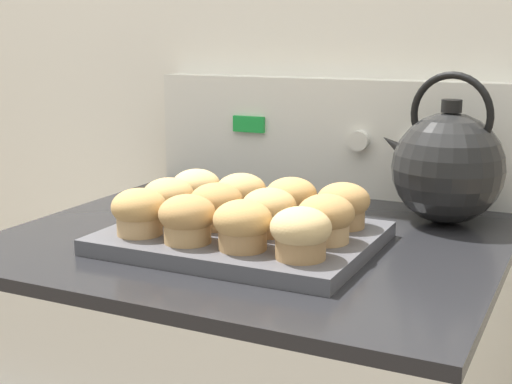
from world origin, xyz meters
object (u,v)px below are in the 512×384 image
object	(u,v)px
muffin_r0_c1	(187,219)
muffin_r1_c1	(216,205)
muffin_pan	(243,238)
muffin_r2_c3	(343,205)
muffin_r1_c2	(269,211)
tea_kettle	(447,166)
muffin_r0_c3	(301,233)
muffin_r1_c3	(326,218)
muffin_r2_c1	(241,194)
muffin_r0_c2	(243,225)
muffin_r1_c0	(168,200)
muffin_r2_c0	(196,189)
muffin_r2_c2	(291,199)
muffin_r0_c0	(139,211)

from	to	relation	value
muffin_r0_c1	muffin_r1_c1	size ratio (longest dim) A/B	1.00
muffin_pan	muffin_r2_c3	xyz separation A→B (m)	(0.12, 0.08, 0.04)
muffin_r0_c1	muffin_r1_c2	distance (m)	0.12
muffin_r1_c1	tea_kettle	size ratio (longest dim) A/B	0.32
muffin_r1_c1	muffin_r0_c3	bearing A→B (deg)	-26.49
muffin_r1_c3	muffin_r2_c1	distance (m)	0.19
muffin_r0_c2	muffin_r1_c1	world-z (taller)	same
muffin_pan	muffin_r1_c2	size ratio (longest dim) A/B	4.77
muffin_r1_c0	muffin_r0_c2	bearing A→B (deg)	-25.97
muffin_r1_c0	muffin_r2_c3	world-z (taller)	same
muffin_r1_c2	muffin_r0_c1	bearing A→B (deg)	-133.60
muffin_r0_c2	muffin_r1_c3	world-z (taller)	same
muffin_r2_c3	muffin_pan	bearing A→B (deg)	-146.39
muffin_r2_c0	muffin_r2_c2	xyz separation A→B (m)	(0.16, 0.00, 0.00)
muffin_r1_c1	tea_kettle	bearing A→B (deg)	42.83
muffin_r0_c2	muffin_r1_c1	xyz separation A→B (m)	(-0.08, 0.08, 0.00)
muffin_r1_c0	muffin_r2_c1	bearing A→B (deg)	44.37
muffin_pan	muffin_r0_c1	size ratio (longest dim) A/B	4.77
muffin_r2_c2	muffin_r2_c3	distance (m)	0.08
muffin_r2_c0	tea_kettle	size ratio (longest dim) A/B	0.32
muffin_r0_c2	tea_kettle	size ratio (longest dim) A/B	0.32
muffin_pan	muffin_r0_c1	bearing A→B (deg)	-115.30
muffin_r0_c1	tea_kettle	world-z (taller)	tea_kettle
muffin_r1_c2	muffin_r0_c0	bearing A→B (deg)	-153.60
muffin_r2_c1	muffin_r1_c3	bearing A→B (deg)	-25.77
muffin_r0_c0	muffin_r0_c2	size ratio (longest dim) A/B	1.00
muffin_r0_c1	muffin_r2_c0	size ratio (longest dim) A/B	1.00
muffin_r0_c0	muffin_r0_c2	distance (m)	0.16
muffin_r2_c2	muffin_r1_c0	bearing A→B (deg)	-152.82
muffin_r2_c1	muffin_r2_c2	size ratio (longest dim) A/B	1.00
muffin_pan	muffin_r1_c2	bearing A→B (deg)	0.81
muffin_r0_c2	tea_kettle	world-z (taller)	tea_kettle
muffin_r1_c1	muffin_r2_c3	size ratio (longest dim) A/B	1.00
muffin_r0_c2	muffin_r1_c3	size ratio (longest dim) A/B	1.00
muffin_r1_c3	muffin_r2_c0	size ratio (longest dim) A/B	1.00
muffin_r0_c0	muffin_r0_c1	world-z (taller)	same
muffin_r0_c3	muffin_r1_c1	size ratio (longest dim) A/B	1.00
muffin_r0_c0	tea_kettle	xyz separation A→B (m)	(0.36, 0.34, 0.04)
muffin_r2_c3	muffin_r0_c3	bearing A→B (deg)	-89.62
muffin_r0_c2	muffin_r2_c3	distance (m)	0.18
muffin_r0_c1	muffin_r2_c2	bearing A→B (deg)	64.85
muffin_r2_c2	muffin_r2_c3	xyz separation A→B (m)	(0.08, -0.00, 0.00)
muffin_r2_c1	muffin_r2_c2	xyz separation A→B (m)	(0.08, 0.00, 0.00)
muffin_r1_c3	muffin_r2_c1	size ratio (longest dim) A/B	1.00
muffin_r0_c2	muffin_r2_c0	distance (m)	0.23
muffin_r0_c0	muffin_r1_c1	distance (m)	0.11
tea_kettle	muffin_r1_c3	bearing A→B (deg)	-112.78
muffin_pan	muffin_r0_c3	xyz separation A→B (m)	(0.12, -0.08, 0.04)
muffin_r0_c2	muffin_r2_c0	world-z (taller)	same
muffin_r0_c3	muffin_r2_c3	size ratio (longest dim) A/B	1.00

